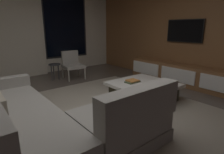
{
  "coord_description": "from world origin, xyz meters",
  "views": [
    {
      "loc": [
        -1.55,
        -2.38,
        1.44
      ],
      "look_at": [
        0.54,
        0.2,
        0.55
      ],
      "focal_mm": 29.94,
      "sensor_mm": 36.0,
      "label": 1
    }
  ],
  "objects_px": {
    "sectional_couch": "(45,121)",
    "accent_chair_near_window": "(72,63)",
    "mounted_tv": "(185,31)",
    "side_stool": "(55,67)",
    "coffee_table": "(143,91)",
    "book_stack_on_coffee_table": "(132,81)",
    "media_console": "(184,75)"
  },
  "relations": [
    {
      "from": "sectional_couch",
      "to": "accent_chair_near_window",
      "type": "relative_size",
      "value": 3.21
    },
    {
      "from": "sectional_couch",
      "to": "mounted_tv",
      "type": "bearing_deg",
      "value": 6.55
    },
    {
      "from": "accent_chair_near_window",
      "to": "side_stool",
      "type": "height_order",
      "value": "accent_chair_near_window"
    },
    {
      "from": "coffee_table",
      "to": "book_stack_on_coffee_table",
      "type": "bearing_deg",
      "value": 125.46
    },
    {
      "from": "sectional_couch",
      "to": "side_stool",
      "type": "distance_m",
      "value": 3.03
    },
    {
      "from": "coffee_table",
      "to": "book_stack_on_coffee_table",
      "type": "relative_size",
      "value": 3.87
    },
    {
      "from": "sectional_couch",
      "to": "side_stool",
      "type": "height_order",
      "value": "sectional_couch"
    },
    {
      "from": "sectional_couch",
      "to": "accent_chair_near_window",
      "type": "height_order",
      "value": "sectional_couch"
    },
    {
      "from": "media_console",
      "to": "book_stack_on_coffee_table",
      "type": "bearing_deg",
      "value": 175.64
    },
    {
      "from": "coffee_table",
      "to": "media_console",
      "type": "xyz_separation_m",
      "value": [
        1.58,
        0.06,
        0.06
      ]
    },
    {
      "from": "media_console",
      "to": "accent_chair_near_window",
      "type": "bearing_deg",
      "value": 127.78
    },
    {
      "from": "accent_chair_near_window",
      "to": "mounted_tv",
      "type": "xyz_separation_m",
      "value": [
        2.06,
        -2.22,
        0.92
      ]
    },
    {
      "from": "coffee_table",
      "to": "accent_chair_near_window",
      "type": "xyz_separation_m",
      "value": [
        -0.3,
        2.47,
        0.25
      ]
    },
    {
      "from": "coffee_table",
      "to": "book_stack_on_coffee_table",
      "type": "height_order",
      "value": "book_stack_on_coffee_table"
    },
    {
      "from": "coffee_table",
      "to": "side_stool",
      "type": "relative_size",
      "value": 2.52
    },
    {
      "from": "book_stack_on_coffee_table",
      "to": "mounted_tv",
      "type": "xyz_separation_m",
      "value": [
        1.89,
        0.07,
        0.97
      ]
    },
    {
      "from": "sectional_couch",
      "to": "book_stack_on_coffee_table",
      "type": "distance_m",
      "value": 1.96
    },
    {
      "from": "sectional_couch",
      "to": "accent_chair_near_window",
      "type": "xyz_separation_m",
      "value": [
        1.76,
        2.66,
        0.14
      ]
    },
    {
      "from": "media_console",
      "to": "mounted_tv",
      "type": "bearing_deg",
      "value": 47.57
    },
    {
      "from": "sectional_couch",
      "to": "media_console",
      "type": "xyz_separation_m",
      "value": [
        3.63,
        0.24,
        -0.04
      ]
    },
    {
      "from": "book_stack_on_coffee_table",
      "to": "mounted_tv",
      "type": "relative_size",
      "value": 0.31
    },
    {
      "from": "sectional_couch",
      "to": "coffee_table",
      "type": "relative_size",
      "value": 2.16
    },
    {
      "from": "coffee_table",
      "to": "side_stool",
      "type": "distance_m",
      "value": 2.69
    },
    {
      "from": "media_console",
      "to": "side_stool",
      "type": "bearing_deg",
      "value": 133.38
    },
    {
      "from": "sectional_couch",
      "to": "media_console",
      "type": "height_order",
      "value": "sectional_couch"
    },
    {
      "from": "coffee_table",
      "to": "media_console",
      "type": "bearing_deg",
      "value": 2.02
    },
    {
      "from": "coffee_table",
      "to": "accent_chair_near_window",
      "type": "bearing_deg",
      "value": 96.83
    },
    {
      "from": "sectional_couch",
      "to": "coffee_table",
      "type": "xyz_separation_m",
      "value": [
        2.06,
        0.18,
        -0.1
      ]
    },
    {
      "from": "book_stack_on_coffee_table",
      "to": "accent_chair_near_window",
      "type": "bearing_deg",
      "value": 94.1
    },
    {
      "from": "side_stool",
      "to": "mounted_tv",
      "type": "relative_size",
      "value": 0.47
    },
    {
      "from": "accent_chair_near_window",
      "to": "side_stool",
      "type": "xyz_separation_m",
      "value": [
        -0.5,
        0.09,
        -0.06
      ]
    },
    {
      "from": "book_stack_on_coffee_table",
      "to": "side_stool",
      "type": "distance_m",
      "value": 2.47
    }
  ]
}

